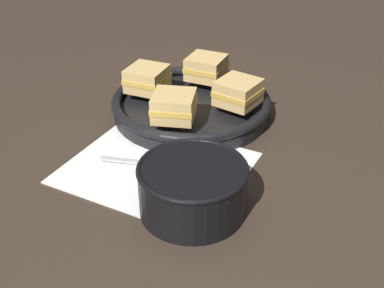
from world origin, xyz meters
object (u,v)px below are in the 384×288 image
object	(u,v)px
soup_bowl	(193,186)
spoon	(165,165)
sandwich_near_right	(206,67)
sandwich_near_left	(238,92)
skillet	(191,106)
sandwich_far_left	(147,79)
sandwich_far_right	(174,106)

from	to	relation	value
soup_bowl	spoon	bearing A→B (deg)	133.43
soup_bowl	sandwich_near_right	xyz separation A→B (m)	(-0.10, 0.36, 0.02)
soup_bowl	sandwich_near_left	bearing A→B (deg)	92.13
soup_bowl	skillet	world-z (taller)	soup_bowl
sandwich_near_left	sandwich_far_left	xyz separation A→B (m)	(-0.18, -0.00, 0.00)
spoon	sandwich_near_left	distance (m)	0.21
skillet	sandwich_near_left	distance (m)	0.10
soup_bowl	sandwich_far_right	bearing A→B (deg)	119.23
skillet	sandwich_near_right	xyz separation A→B (m)	(-0.00, 0.09, 0.04)
sandwich_near_right	sandwich_far_right	distance (m)	0.18
soup_bowl	sandwich_near_right	distance (m)	0.38
sandwich_far_left	sandwich_far_right	size ratio (longest dim) A/B	0.89
soup_bowl	sandwich_far_left	distance (m)	0.33
soup_bowl	sandwich_far_left	bearing A→B (deg)	125.60
skillet	sandwich_near_left	world-z (taller)	sandwich_near_left
sandwich_near_left	soup_bowl	bearing A→B (deg)	-87.87
sandwich_far_left	spoon	bearing A→B (deg)	-58.33
skillet	sandwich_near_left	size ratio (longest dim) A/B	3.42
spoon	sandwich_far_left	world-z (taller)	sandwich_far_left
sandwich_near_left	sandwich_near_right	bearing A→B (deg)	135.75
soup_bowl	spoon	xyz separation A→B (m)	(-0.08, 0.08, -0.03)
spoon	sandwich_near_right	distance (m)	0.29
skillet	sandwich_far_right	world-z (taller)	sandwich_far_right
spoon	sandwich_near_left	world-z (taller)	sandwich_near_left
skillet	sandwich_far_left	bearing A→B (deg)	-179.25
skillet	sandwich_far_left	xyz separation A→B (m)	(-0.09, -0.00, 0.04)
sandwich_near_left	sandwich_far_right	xyz separation A→B (m)	(-0.09, -0.09, 0.00)
soup_bowl	sandwich_far_left	xyz separation A→B (m)	(-0.19, 0.27, 0.02)
sandwich_far_left	sandwich_near_right	bearing A→B (deg)	45.75
skillet	sandwich_far_left	world-z (taller)	sandwich_far_left
spoon	sandwich_far_left	bearing A→B (deg)	112.58
sandwich_near_right	sandwich_far_right	bearing A→B (deg)	-89.25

